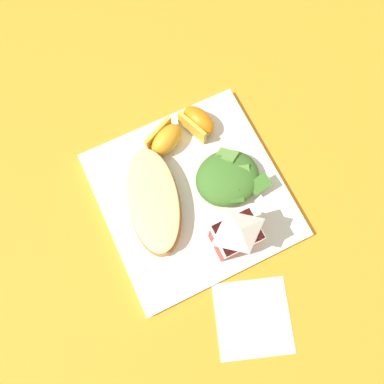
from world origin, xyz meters
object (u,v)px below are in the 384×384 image
at_px(green_salad_pile, 228,178).
at_px(paper_napkin, 253,318).
at_px(milk_carton, 235,235).
at_px(orange_wedge_front, 198,122).
at_px(orange_wedge_middle, 165,139).
at_px(cheesy_pizza_bread, 154,201).
at_px(white_plate, 192,195).

xyz_separation_m(green_salad_pile, paper_napkin, (0.06, 0.20, -0.03)).
xyz_separation_m(milk_carton, orange_wedge_front, (-0.04, -0.19, -0.04)).
xyz_separation_m(orange_wedge_front, orange_wedge_middle, (0.06, 0.00, 0.00)).
relative_size(orange_wedge_front, orange_wedge_middle, 0.99).
relative_size(cheesy_pizza_bread, orange_wedge_front, 2.67).
relative_size(green_salad_pile, paper_napkin, 0.96).
xyz_separation_m(milk_carton, paper_napkin, (0.02, 0.12, -0.07)).
xyz_separation_m(cheesy_pizza_bread, milk_carton, (-0.08, 0.10, 0.04)).
bearing_deg(orange_wedge_front, paper_napkin, 79.22).
bearing_deg(paper_napkin, milk_carton, -100.27).
xyz_separation_m(white_plate, orange_wedge_middle, (0.00, -0.09, 0.03)).
height_order(cheesy_pizza_bread, orange_wedge_middle, orange_wedge_middle).
bearing_deg(paper_napkin, orange_wedge_front, -100.78).
bearing_deg(orange_wedge_front, cheesy_pizza_bread, 37.02).
bearing_deg(milk_carton, orange_wedge_front, -101.09).
xyz_separation_m(white_plate, paper_napkin, (-0.00, 0.21, -0.01)).
bearing_deg(green_salad_pile, white_plate, -6.42).
distance_m(milk_carton, orange_wedge_middle, 0.19).
bearing_deg(paper_napkin, orange_wedge_middle, -89.65).
xyz_separation_m(white_plate, green_salad_pile, (-0.06, 0.01, 0.03)).
distance_m(cheesy_pizza_bread, orange_wedge_middle, 0.10).
xyz_separation_m(white_plate, milk_carton, (-0.02, 0.09, 0.07)).
relative_size(white_plate, paper_napkin, 2.55).
xyz_separation_m(milk_carton, orange_wedge_middle, (0.02, -0.19, -0.04)).
bearing_deg(green_salad_pile, cheesy_pizza_bread, -8.02).
distance_m(cheesy_pizza_bread, orange_wedge_front, 0.15).
distance_m(milk_carton, paper_napkin, 0.14).
xyz_separation_m(cheesy_pizza_bread, orange_wedge_middle, (-0.06, -0.08, 0.00)).
bearing_deg(white_plate, paper_napkin, 90.03).
height_order(white_plate, cheesy_pizza_bread, cheesy_pizza_bread).
relative_size(cheesy_pizza_bread, orange_wedge_middle, 2.65).
bearing_deg(orange_wedge_middle, cheesy_pizza_bread, 55.62).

